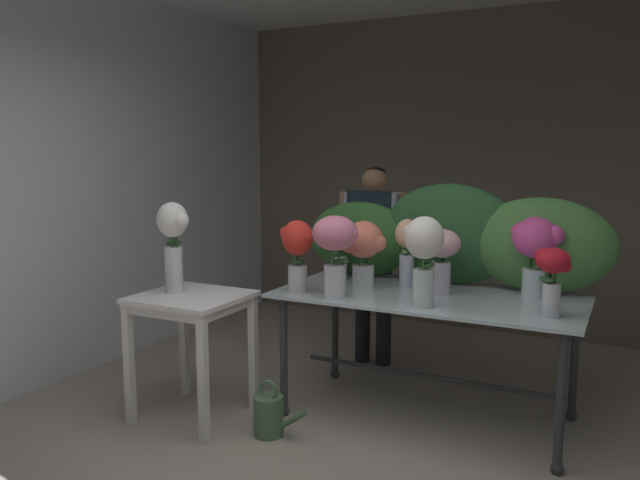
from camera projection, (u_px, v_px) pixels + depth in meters
ground_plane at (406, 391)px, 4.45m from camera, size 8.20×8.20×0.00m
wall_back at (475, 174)px, 5.89m from camera, size 4.81×0.12×2.95m
wall_left at (140, 176)px, 5.32m from camera, size 0.12×3.85×2.95m
display_table_glass at (429, 313)px, 3.91m from camera, size 1.86×0.96×0.81m
side_table_white at (192, 313)px, 3.92m from camera, size 0.64×0.61×0.80m
florist at (374, 243)px, 4.91m from camera, size 0.60×0.24×1.57m
foliage_backdrop at (460, 240)px, 4.13m from camera, size 2.06×0.31×0.67m
vase_coral_anemones at (363, 247)px, 4.03m from camera, size 0.30×0.25×0.44m
vase_blush_hydrangea at (441, 254)px, 3.86m from camera, size 0.24×0.23×0.41m
vase_scarlet_snapdragons at (297, 249)px, 3.92m from camera, size 0.22×0.20×0.45m
vase_violet_stock at (340, 238)px, 4.32m from camera, size 0.24×0.24×0.44m
vase_ivory_roses at (424, 252)px, 3.54m from camera, size 0.24×0.22×0.52m
vase_crimson_carnations at (552, 274)px, 3.32m from camera, size 0.19×0.18×0.38m
vase_rosy_dahlias at (335, 245)px, 3.75m from camera, size 0.28×0.27×0.50m
vase_peach_lilies at (407, 248)px, 4.06m from camera, size 0.19×0.16×0.45m
vase_fuchsia_ranunculus at (535, 246)px, 3.76m from camera, size 0.31×0.27×0.49m
vase_white_roses_tall at (173, 238)px, 3.92m from camera, size 0.24×0.19×0.57m
watering_can at (269, 415)px, 3.74m from camera, size 0.35×0.18×0.34m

